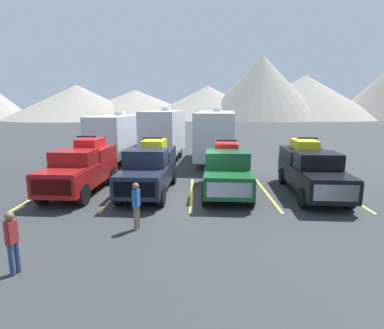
{
  "coord_description": "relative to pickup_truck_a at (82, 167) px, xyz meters",
  "views": [
    {
      "loc": [
        0.21,
        -13.5,
        4.18
      ],
      "look_at": [
        0.0,
        1.66,
        1.2
      ],
      "focal_mm": 28.87,
      "sensor_mm": 36.0,
      "label": 1
    }
  ],
  "objects": [
    {
      "name": "ground_plane",
      "position": [
        5.3,
        -0.94,
        -1.2
      ],
      "size": [
        240.0,
        240.0,
        0.0
      ],
      "primitive_type": "plane",
      "color": "#2D3033"
    },
    {
      "name": "pickup_truck_a",
      "position": [
        0.0,
        0.0,
        0.0
      ],
      "size": [
        2.33,
        5.45,
        2.63
      ],
      "color": "maroon",
      "rests_on": "ground"
    },
    {
      "name": "pickup_truck_b",
      "position": [
        3.29,
        -0.02,
        -0.02
      ],
      "size": [
        2.33,
        5.58,
        2.56
      ],
      "color": "black",
      "rests_on": "ground"
    },
    {
      "name": "pickup_truck_c",
      "position": [
        6.95,
        -0.1,
        -0.06
      ],
      "size": [
        2.42,
        5.32,
        2.46
      ],
      "color": "#144723",
      "rests_on": "ground"
    },
    {
      "name": "pickup_truck_d",
      "position": [
        10.93,
        -0.1,
        -0.04
      ],
      "size": [
        2.35,
        5.91,
        2.58
      ],
      "color": "black",
      "rests_on": "ground"
    },
    {
      "name": "lot_stripe_a",
      "position": [
        -1.87,
        -0.27,
        -1.2
      ],
      "size": [
        0.12,
        5.5,
        0.01
      ],
      "primitive_type": "cube",
      "color": "gold",
      "rests_on": "ground"
    },
    {
      "name": "lot_stripe_b",
      "position": [
        1.72,
        -0.27,
        -1.2
      ],
      "size": [
        0.12,
        5.5,
        0.01
      ],
      "primitive_type": "cube",
      "color": "gold",
      "rests_on": "ground"
    },
    {
      "name": "lot_stripe_c",
      "position": [
        5.3,
        -0.27,
        -1.2
      ],
      "size": [
        0.12,
        5.5,
        0.01
      ],
      "primitive_type": "cube",
      "color": "gold",
      "rests_on": "ground"
    },
    {
      "name": "lot_stripe_d",
      "position": [
        8.88,
        -0.27,
        -1.2
      ],
      "size": [
        0.12,
        5.5,
        0.01
      ],
      "primitive_type": "cube",
      "color": "gold",
      "rests_on": "ground"
    },
    {
      "name": "lot_stripe_e",
      "position": [
        12.46,
        -0.27,
        -1.2
      ],
      "size": [
        0.12,
        5.5,
        0.01
      ],
      "primitive_type": "cube",
      "color": "gold",
      "rests_on": "ground"
    },
    {
      "name": "camper_trailer_a",
      "position": [
        -0.35,
        8.04,
        0.73
      ],
      "size": [
        3.0,
        7.33,
        3.65
      ],
      "color": "silver",
      "rests_on": "ground"
    },
    {
      "name": "camper_trailer_b",
      "position": [
        3.05,
        8.93,
        0.89
      ],
      "size": [
        3.02,
        7.35,
        3.97
      ],
      "color": "silver",
      "rests_on": "ground"
    },
    {
      "name": "camper_trailer_c",
      "position": [
        6.93,
        8.01,
        0.87
      ],
      "size": [
        3.34,
        9.06,
        3.93
      ],
      "color": "silver",
      "rests_on": "ground"
    },
    {
      "name": "person_b",
      "position": [
        3.51,
        -4.62,
        -0.26
      ],
      "size": [
        0.25,
        0.35,
        1.63
      ],
      "color": "#726047",
      "rests_on": "ground"
    },
    {
      "name": "person_c",
      "position": [
        0.99,
        -7.44,
        -0.26
      ],
      "size": [
        0.26,
        0.34,
        1.63
      ],
      "color": "navy",
      "rests_on": "ground"
    },
    {
      "name": "mountain_ridge",
      "position": [
        8.58,
        78.24,
        5.12
      ],
      "size": [
        152.01,
        48.64,
        17.4
      ],
      "color": "gray",
      "rests_on": "ground"
    }
  ]
}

